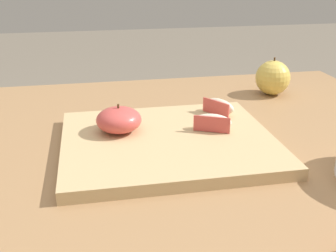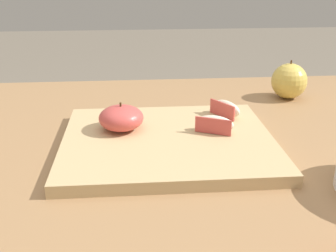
{
  "view_description": "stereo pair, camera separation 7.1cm",
  "coord_description": "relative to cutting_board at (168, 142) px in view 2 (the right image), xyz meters",
  "views": [
    {
      "loc": [
        -0.08,
        -0.64,
        1.05
      ],
      "look_at": [
        0.04,
        0.01,
        0.79
      ],
      "focal_mm": 44.59,
      "sensor_mm": 36.0,
      "label": 1
    },
    {
      "loc": [
        -0.01,
        -0.65,
        1.05
      ],
      "look_at": [
        0.04,
        0.01,
        0.79
      ],
      "focal_mm": 44.59,
      "sensor_mm": 36.0,
      "label": 2
    }
  ],
  "objects": [
    {
      "name": "cutting_board",
      "position": [
        0.0,
        0.0,
        0.0
      ],
      "size": [
        0.36,
        0.31,
        0.02
      ],
      "color": "tan",
      "rests_on": "dining_table"
    },
    {
      "name": "apple_wedge_back",
      "position": [
        0.08,
        0.02,
        0.03
      ],
      "size": [
        0.07,
        0.05,
        0.03
      ],
      "color": "#F4EACC",
      "rests_on": "cutting_board"
    },
    {
      "name": "whole_apple_golden",
      "position": [
        0.3,
        0.25,
        0.03
      ],
      "size": [
        0.08,
        0.08,
        0.09
      ],
      "color": "#DBBC51",
      "rests_on": "dining_table"
    },
    {
      "name": "apple_wedge_left",
      "position": [
        0.12,
        0.09,
        0.03
      ],
      "size": [
        0.06,
        0.07,
        0.03
      ],
      "color": "#F4EACC",
      "rests_on": "cutting_board"
    },
    {
      "name": "dining_table",
      "position": [
        -0.04,
        -0.01,
        -0.12
      ],
      "size": [
        1.16,
        0.9,
        0.75
      ],
      "color": "#9E754C",
      "rests_on": "ground_plane"
    },
    {
      "name": "apple_half_skin_up",
      "position": [
        -0.08,
        0.04,
        0.03
      ],
      "size": [
        0.08,
        0.08,
        0.05
      ],
      "color": "#D14C47",
      "rests_on": "cutting_board"
    }
  ]
}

